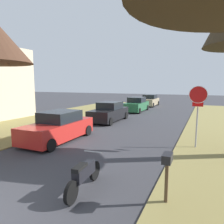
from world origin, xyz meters
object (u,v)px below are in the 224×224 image
Objects in this scene: parked_sedan_red at (58,127)px; stop_sign_far at (198,103)px; parked_sedan_tan at (150,101)px; parked_motorcycle at (84,175)px; curbside_mailbox at (167,164)px; parked_sedan_black at (109,112)px; parked_sedan_green at (136,105)px.

stop_sign_far is at bearing 13.23° from parked_sedan_red.
stop_sign_far reaches higher than parked_sedan_tan.
parked_motorcycle is 2.34m from curbside_mailbox.
parked_sedan_red reaches higher than curbside_mailbox.
parked_sedan_tan is (-6.80, 18.01, -1.42)m from stop_sign_far.
stop_sign_far is 6.47m from parked_motorcycle.
parked_sedan_red is 19.61m from parked_sedan_tan.
stop_sign_far is at bearing 85.07° from curbside_mailbox.
parked_sedan_tan is at bearing 99.80° from parked_motorcycle.
curbside_mailbox is (6.40, -10.22, 0.33)m from parked_sedan_black.
curbside_mailbox is (-0.46, -5.33, -1.08)m from stop_sign_far.
parked_sedan_black is 12.06m from curbside_mailbox.
parked_sedan_tan is at bearing 110.68° from stop_sign_far.
parked_sedan_red is 13.32m from parked_sedan_green.
parked_sedan_black is 11.32m from parked_motorcycle.
parked_sedan_tan is at bearing 89.91° from parked_sedan_red.
stop_sign_far is at bearing 64.31° from parked_motorcycle.
parked_motorcycle is (-2.71, -5.64, -1.66)m from stop_sign_far.
parked_sedan_tan is at bearing 90.68° from parked_sedan_green.
parked_sedan_red is 5.77m from parked_motorcycle.
parked_sedan_red is at bearing -166.77° from stop_sign_far.
parked_sedan_green is 18.16m from curbside_mailbox.
parked_sedan_tan is at bearing 89.73° from parked_sedan_black.
parked_sedan_tan is 2.15× the size of parked_motorcycle.
parked_sedan_green is at bearing -89.32° from parked_sedan_tan.
parked_sedan_red is at bearing 149.66° from curbside_mailbox.
stop_sign_far is at bearing -69.32° from parked_sedan_tan.
parked_sedan_black is (-6.86, 4.89, -1.42)m from stop_sign_far.
curbside_mailbox is (6.37, -3.73, 0.33)m from parked_sedan_red.
parked_sedan_red and parked_sedan_green have the same top height.
stop_sign_far reaches higher than curbside_mailbox.
parked_sedan_red is at bearing -90.46° from parked_sedan_green.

